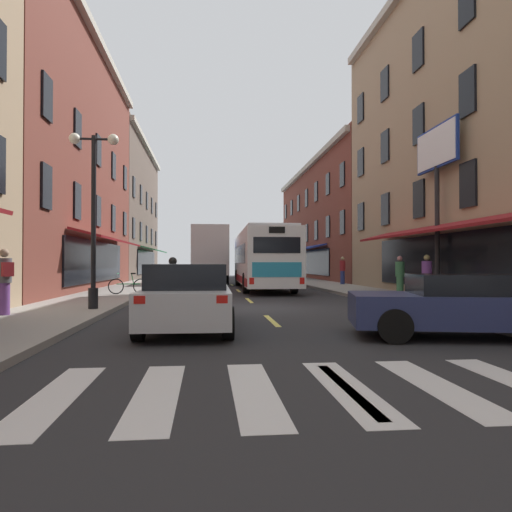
{
  "coord_description": "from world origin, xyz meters",
  "views": [
    {
      "loc": [
        -1.64,
        -15.4,
        1.47
      ],
      "look_at": [
        0.71,
        7.23,
        1.81
      ],
      "focal_mm": 33.01,
      "sensor_mm": 36.0,
      "label": 1
    }
  ],
  "objects_px": {
    "bicycle_near": "(129,286)",
    "pedestrian_far": "(400,275)",
    "motorcycle_rider": "(173,287)",
    "pedestrian_near": "(4,280)",
    "street_lamp_twin": "(94,211)",
    "pedestrian_mid": "(427,277)",
    "sedan_near": "(209,271)",
    "sedan_mid": "(470,304)",
    "pedestrian_rear": "(343,270)",
    "transit_bus": "(262,259)",
    "billboard_sign": "(437,166)",
    "box_truck": "(210,255)",
    "sedan_far": "(188,296)"
  },
  "relations": [
    {
      "from": "pedestrian_near",
      "to": "pedestrian_mid",
      "type": "xyz_separation_m",
      "value": [
        13.12,
        3.7,
        -0.06
      ]
    },
    {
      "from": "box_truck",
      "to": "pedestrian_mid",
      "type": "bearing_deg",
      "value": -64.78
    },
    {
      "from": "pedestrian_near",
      "to": "sedan_mid",
      "type": "bearing_deg",
      "value": -61.43
    },
    {
      "from": "billboard_sign",
      "to": "transit_bus",
      "type": "height_order",
      "value": "billboard_sign"
    },
    {
      "from": "billboard_sign",
      "to": "pedestrian_far",
      "type": "xyz_separation_m",
      "value": [
        -0.94,
        1.28,
        -4.2
      ]
    },
    {
      "from": "pedestrian_near",
      "to": "bicycle_near",
      "type": "bearing_deg",
      "value": 36.45
    },
    {
      "from": "motorcycle_rider",
      "to": "pedestrian_far",
      "type": "bearing_deg",
      "value": 20.94
    },
    {
      "from": "sedan_far",
      "to": "bicycle_near",
      "type": "distance_m",
      "value": 10.48
    },
    {
      "from": "pedestrian_mid",
      "to": "billboard_sign",
      "type": "bearing_deg",
      "value": -27.56
    },
    {
      "from": "pedestrian_near",
      "to": "box_truck",
      "type": "bearing_deg",
      "value": 34.35
    },
    {
      "from": "sedan_mid",
      "to": "street_lamp_twin",
      "type": "bearing_deg",
      "value": 147.67
    },
    {
      "from": "sedan_mid",
      "to": "pedestrian_mid",
      "type": "height_order",
      "value": "pedestrian_mid"
    },
    {
      "from": "sedan_near",
      "to": "pedestrian_mid",
      "type": "bearing_deg",
      "value": -73.5
    },
    {
      "from": "sedan_mid",
      "to": "motorcycle_rider",
      "type": "xyz_separation_m",
      "value": [
        -6.23,
        6.14,
        0.05
      ]
    },
    {
      "from": "sedan_near",
      "to": "sedan_mid",
      "type": "height_order",
      "value": "sedan_near"
    },
    {
      "from": "transit_bus",
      "to": "billboard_sign",
      "type": "bearing_deg",
      "value": -58.94
    },
    {
      "from": "box_truck",
      "to": "pedestrian_far",
      "type": "bearing_deg",
      "value": -62.49
    },
    {
      "from": "pedestrian_near",
      "to": "street_lamp_twin",
      "type": "height_order",
      "value": "street_lamp_twin"
    },
    {
      "from": "transit_bus",
      "to": "sedan_mid",
      "type": "xyz_separation_m",
      "value": [
        2.07,
        -17.54,
        -1.06
      ]
    },
    {
      "from": "billboard_sign",
      "to": "pedestrian_rear",
      "type": "bearing_deg",
      "value": 90.91
    },
    {
      "from": "motorcycle_rider",
      "to": "pedestrian_rear",
      "type": "height_order",
      "value": "pedestrian_rear"
    },
    {
      "from": "box_truck",
      "to": "pedestrian_mid",
      "type": "distance_m",
      "value": 18.31
    },
    {
      "from": "billboard_sign",
      "to": "pedestrian_far",
      "type": "bearing_deg",
      "value": 126.06
    },
    {
      "from": "pedestrian_far",
      "to": "motorcycle_rider",
      "type": "bearing_deg",
      "value": -116.31
    },
    {
      "from": "sedan_mid",
      "to": "street_lamp_twin",
      "type": "xyz_separation_m",
      "value": [
        -8.47,
        5.36,
        2.33
      ]
    },
    {
      "from": "sedan_far",
      "to": "street_lamp_twin",
      "type": "distance_m",
      "value": 5.07
    },
    {
      "from": "box_truck",
      "to": "pedestrian_far",
      "type": "distance_m",
      "value": 16.48
    },
    {
      "from": "box_truck",
      "to": "motorcycle_rider",
      "type": "relative_size",
      "value": 3.6
    },
    {
      "from": "pedestrian_far",
      "to": "billboard_sign",
      "type": "bearing_deg",
      "value": -11.18
    },
    {
      "from": "motorcycle_rider",
      "to": "pedestrian_far",
      "type": "height_order",
      "value": "pedestrian_far"
    },
    {
      "from": "pedestrian_mid",
      "to": "pedestrian_far",
      "type": "xyz_separation_m",
      "value": [
        -0.19,
        1.95,
        -0.01
      ]
    },
    {
      "from": "sedan_mid",
      "to": "motorcycle_rider",
      "type": "relative_size",
      "value": 2.31
    },
    {
      "from": "billboard_sign",
      "to": "sedan_far",
      "type": "height_order",
      "value": "billboard_sign"
    },
    {
      "from": "sedan_mid",
      "to": "pedestrian_mid",
      "type": "relative_size",
      "value": 2.93
    },
    {
      "from": "pedestrian_near",
      "to": "street_lamp_twin",
      "type": "distance_m",
      "value": 3.08
    },
    {
      "from": "street_lamp_twin",
      "to": "bicycle_near",
      "type": "bearing_deg",
      "value": 90.5
    },
    {
      "from": "bicycle_near",
      "to": "pedestrian_far",
      "type": "relative_size",
      "value": 1.06
    },
    {
      "from": "box_truck",
      "to": "pedestrian_near",
      "type": "distance_m",
      "value": 20.95
    },
    {
      "from": "billboard_sign",
      "to": "pedestrian_far",
      "type": "distance_m",
      "value": 4.49
    },
    {
      "from": "sedan_mid",
      "to": "pedestrian_rear",
      "type": "xyz_separation_m",
      "value": [
        3.35,
        20.18,
        0.38
      ]
    },
    {
      "from": "sedan_mid",
      "to": "pedestrian_rear",
      "type": "height_order",
      "value": "pedestrian_rear"
    },
    {
      "from": "pedestrian_rear",
      "to": "pedestrian_near",
      "type": "bearing_deg",
      "value": 155.41
    },
    {
      "from": "motorcycle_rider",
      "to": "transit_bus",
      "type": "bearing_deg",
      "value": 69.96
    },
    {
      "from": "sedan_far",
      "to": "sedan_near",
      "type": "bearing_deg",
      "value": 89.02
    },
    {
      "from": "street_lamp_twin",
      "to": "pedestrian_mid",
      "type": "bearing_deg",
      "value": 11.12
    },
    {
      "from": "billboard_sign",
      "to": "box_truck",
      "type": "distance_m",
      "value": 18.3
    },
    {
      "from": "sedan_near",
      "to": "pedestrian_far",
      "type": "relative_size",
      "value": 2.85
    },
    {
      "from": "box_truck",
      "to": "sedan_far",
      "type": "xyz_separation_m",
      "value": [
        -0.58,
        -22.25,
        -1.26
      ]
    },
    {
      "from": "motorcycle_rider",
      "to": "pedestrian_mid",
      "type": "height_order",
      "value": "pedestrian_mid"
    },
    {
      "from": "bicycle_near",
      "to": "pedestrian_near",
      "type": "distance_m",
      "value": 8.26
    }
  ]
}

